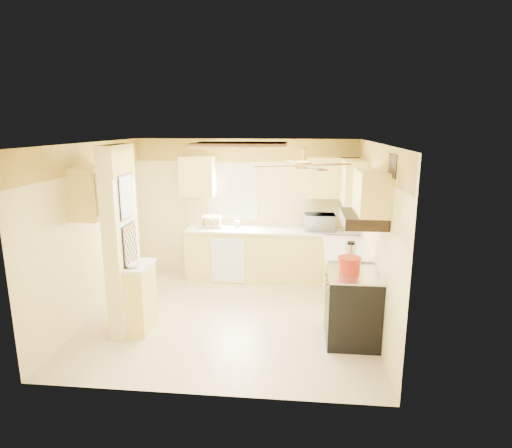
# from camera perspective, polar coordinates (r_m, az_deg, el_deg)

# --- Properties ---
(floor) EXTENTS (4.00, 4.00, 0.00)m
(floor) POSITION_cam_1_polar(r_m,az_deg,el_deg) (6.44, -3.38, -12.11)
(floor) COLOR beige
(floor) RESTS_ON ground
(ceiling) EXTENTS (4.00, 4.00, 0.00)m
(ceiling) POSITION_cam_1_polar(r_m,az_deg,el_deg) (5.84, -3.71, 10.71)
(ceiling) COLOR white
(ceiling) RESTS_ON wall_back
(wall_back) EXTENTS (4.00, 0.00, 4.00)m
(wall_back) POSITION_cam_1_polar(r_m,az_deg,el_deg) (7.85, -1.32, 2.14)
(wall_back) COLOR #EFDA92
(wall_back) RESTS_ON floor
(wall_front) EXTENTS (4.00, 0.00, 4.00)m
(wall_front) POSITION_cam_1_polar(r_m,az_deg,el_deg) (4.24, -7.68, -7.61)
(wall_front) COLOR #EFDA92
(wall_front) RESTS_ON floor
(wall_left) EXTENTS (0.00, 3.80, 3.80)m
(wall_left) POSITION_cam_1_polar(r_m,az_deg,el_deg) (6.63, -20.85, -0.76)
(wall_left) COLOR #EFDA92
(wall_left) RESTS_ON floor
(wall_right) EXTENTS (0.00, 3.80, 3.80)m
(wall_right) POSITION_cam_1_polar(r_m,az_deg,el_deg) (6.03, 15.57, -1.70)
(wall_right) COLOR #EFDA92
(wall_right) RESTS_ON floor
(wallpaper_border) EXTENTS (4.00, 0.02, 0.40)m
(wallpaper_border) POSITION_cam_1_polar(r_m,az_deg,el_deg) (7.70, -1.38, 9.81)
(wallpaper_border) COLOR yellow
(wallpaper_border) RESTS_ON wall_back
(partition_column) EXTENTS (0.20, 0.70, 2.50)m
(partition_column) POSITION_cam_1_polar(r_m,az_deg,el_deg) (5.88, -17.52, -2.21)
(partition_column) COLOR #EFDA92
(partition_column) RESTS_ON floor
(partition_ledge) EXTENTS (0.25, 0.55, 0.90)m
(partition_ledge) POSITION_cam_1_polar(r_m,az_deg,el_deg) (6.05, -15.06, -9.61)
(partition_ledge) COLOR #FFE97A
(partition_ledge) RESTS_ON floor
(ledge_top) EXTENTS (0.28, 0.58, 0.04)m
(ledge_top) POSITION_cam_1_polar(r_m,az_deg,el_deg) (5.89, -15.33, -5.39)
(ledge_top) COLOR white
(ledge_top) RESTS_ON partition_ledge
(lower_cabinets_back) EXTENTS (3.00, 0.60, 0.90)m
(lower_cabinets_back) POSITION_cam_1_polar(r_m,az_deg,el_deg) (7.71, 2.14, -4.19)
(lower_cabinets_back) COLOR #FFE97A
(lower_cabinets_back) RESTS_ON floor
(lower_cabinets_right) EXTENTS (0.60, 1.40, 0.90)m
(lower_cabinets_right) POSITION_cam_1_polar(r_m,az_deg,el_deg) (6.79, 11.81, -6.90)
(lower_cabinets_right) COLOR #FFE97A
(lower_cabinets_right) RESTS_ON floor
(countertop_back) EXTENTS (3.04, 0.64, 0.04)m
(countertop_back) POSITION_cam_1_polar(r_m,az_deg,el_deg) (7.58, 2.16, -0.82)
(countertop_back) COLOR white
(countertop_back) RESTS_ON lower_cabinets_back
(countertop_right) EXTENTS (0.64, 1.44, 0.04)m
(countertop_right) POSITION_cam_1_polar(r_m,az_deg,el_deg) (6.65, 11.92, -3.09)
(countertop_right) COLOR white
(countertop_right) RESTS_ON lower_cabinets_right
(dishwasher_panel) EXTENTS (0.58, 0.02, 0.80)m
(dishwasher_panel) POSITION_cam_1_polar(r_m,az_deg,el_deg) (7.51, -3.76, -4.87)
(dishwasher_panel) COLOR white
(dishwasher_panel) RESTS_ON lower_cabinets_back
(window) EXTENTS (0.92, 0.02, 1.02)m
(window) POSITION_cam_1_polar(r_m,az_deg,el_deg) (7.82, -3.16, 4.32)
(window) COLOR white
(window) RESTS_ON wall_back
(upper_cab_back_left) EXTENTS (0.60, 0.35, 0.70)m
(upper_cab_back_left) POSITION_cam_1_polar(r_m,az_deg,el_deg) (7.74, -7.80, 6.36)
(upper_cab_back_left) COLOR #FFE97A
(upper_cab_back_left) RESTS_ON wall_back
(upper_cab_back_right) EXTENTS (0.90, 0.35, 0.70)m
(upper_cab_back_right) POSITION_cam_1_polar(r_m,az_deg,el_deg) (7.55, 10.31, 6.11)
(upper_cab_back_right) COLOR #FFE97A
(upper_cab_back_right) RESTS_ON wall_back
(upper_cab_right) EXTENTS (0.35, 1.00, 0.70)m
(upper_cab_right) POSITION_cam_1_polar(r_m,az_deg,el_deg) (7.11, 12.82, 5.57)
(upper_cab_right) COLOR #FFE97A
(upper_cab_right) RESTS_ON wall_right
(upper_cab_left_wall) EXTENTS (0.35, 0.75, 0.70)m
(upper_cab_left_wall) POSITION_cam_1_polar(r_m,az_deg,el_deg) (6.23, -20.86, 4.02)
(upper_cab_left_wall) COLOR #FFE97A
(upper_cab_left_wall) RESTS_ON wall_left
(upper_cab_over_stove) EXTENTS (0.35, 0.76, 0.52)m
(upper_cab_over_stove) POSITION_cam_1_polar(r_m,az_deg,el_deg) (5.33, 15.15, 4.12)
(upper_cab_over_stove) COLOR #FFE97A
(upper_cab_over_stove) RESTS_ON wall_right
(stove) EXTENTS (0.68, 0.77, 0.92)m
(stove) POSITION_cam_1_polar(r_m,az_deg,el_deg) (5.72, 12.69, -10.72)
(stove) COLOR black
(stove) RESTS_ON floor
(range_hood) EXTENTS (0.50, 0.76, 0.14)m
(range_hood) POSITION_cam_1_polar(r_m,az_deg,el_deg) (5.38, 14.04, 0.68)
(range_hood) COLOR black
(range_hood) RESTS_ON upper_cab_over_stove
(poster_menu) EXTENTS (0.02, 0.42, 0.57)m
(poster_menu) POSITION_cam_1_polar(r_m,az_deg,el_deg) (5.71, -16.90, 3.57)
(poster_menu) COLOR black
(poster_menu) RESTS_ON partition_column
(poster_nashville) EXTENTS (0.02, 0.42, 0.57)m
(poster_nashville) POSITION_cam_1_polar(r_m,az_deg,el_deg) (5.85, -16.48, -2.72)
(poster_nashville) COLOR black
(poster_nashville) RESTS_ON partition_column
(ceiling_light_panel) EXTENTS (1.35, 0.95, 0.06)m
(ceiling_light_panel) POSITION_cam_1_polar(r_m,az_deg,el_deg) (6.32, -2.04, 10.50)
(ceiling_light_panel) COLOR brown
(ceiling_light_panel) RESTS_ON ceiling
(ceiling_fan) EXTENTS (1.15, 1.15, 0.26)m
(ceiling_fan) POSITION_cam_1_polar(r_m,az_deg,el_deg) (5.07, 6.33, 7.88)
(ceiling_fan) COLOR gold
(ceiling_fan) RESTS_ON ceiling
(vent_grate) EXTENTS (0.02, 0.40, 0.25)m
(vent_grate) POSITION_cam_1_polar(r_m,az_deg,el_deg) (4.98, 17.79, 7.41)
(vent_grate) COLOR black
(vent_grate) RESTS_ON wall_right
(microwave) EXTENTS (0.54, 0.39, 0.29)m
(microwave) POSITION_cam_1_polar(r_m,az_deg,el_deg) (7.53, 8.50, 0.23)
(microwave) COLOR white
(microwave) RESTS_ON countertop_back
(bowl) EXTENTS (0.25, 0.25, 0.05)m
(bowl) POSITION_cam_1_polar(r_m,az_deg,el_deg) (5.78, -16.02, -5.33)
(bowl) COLOR white
(bowl) RESTS_ON ledge_top
(dutch_oven) EXTENTS (0.29, 0.29, 0.19)m
(dutch_oven) POSITION_cam_1_polar(r_m,az_deg,el_deg) (5.56, 12.33, -5.29)
(dutch_oven) COLOR #AE2311
(dutch_oven) RESTS_ON stove
(kettle) EXTENTS (0.15, 0.15, 0.23)m
(kettle) POSITION_cam_1_polar(r_m,az_deg,el_deg) (6.06, 12.53, -3.44)
(kettle) COLOR silver
(kettle) RESTS_ON countertop_right
(dish_rack) EXTENTS (0.38, 0.30, 0.21)m
(dish_rack) POSITION_cam_1_polar(r_m,az_deg,el_deg) (7.74, -5.94, 0.12)
(dish_rack) COLOR tan
(dish_rack) RESTS_ON countertop_back
(utensil_crock) EXTENTS (0.10, 0.10, 0.19)m
(utensil_crock) POSITION_cam_1_polar(r_m,az_deg,el_deg) (7.68, -2.55, 0.01)
(utensil_crock) COLOR white
(utensil_crock) RESTS_ON countertop_back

